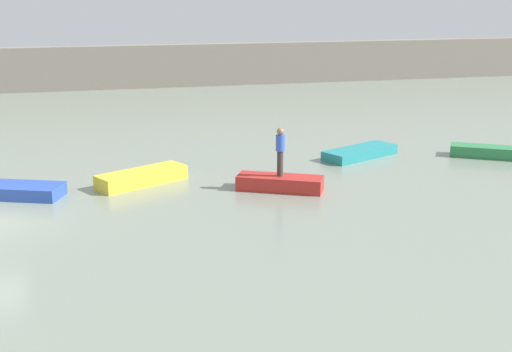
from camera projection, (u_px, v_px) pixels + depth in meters
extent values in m
cube|color=gray|center=(31.00, 69.00, 47.19)|extent=(80.00, 1.20, 3.03)
cube|color=#2B4CAD|center=(11.00, 190.00, 23.57)|extent=(3.77, 2.50, 0.44)
cube|color=gold|center=(142.00, 177.00, 25.07)|extent=(3.51, 2.52, 0.52)
cube|color=red|center=(280.00, 183.00, 24.30)|extent=(3.14, 2.25, 0.52)
cube|color=teal|center=(360.00, 153.00, 29.05)|extent=(3.68, 2.61, 0.40)
cube|color=#2D7F47|center=(491.00, 152.00, 28.99)|extent=(3.33, 2.54, 0.48)
cylinder|color=#38332D|center=(280.00, 164.00, 24.11)|extent=(0.22, 0.22, 0.92)
cylinder|color=blue|center=(280.00, 143.00, 23.91)|extent=(0.32, 0.32, 0.57)
sphere|color=#936B4C|center=(280.00, 131.00, 23.80)|extent=(0.26, 0.26, 0.26)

